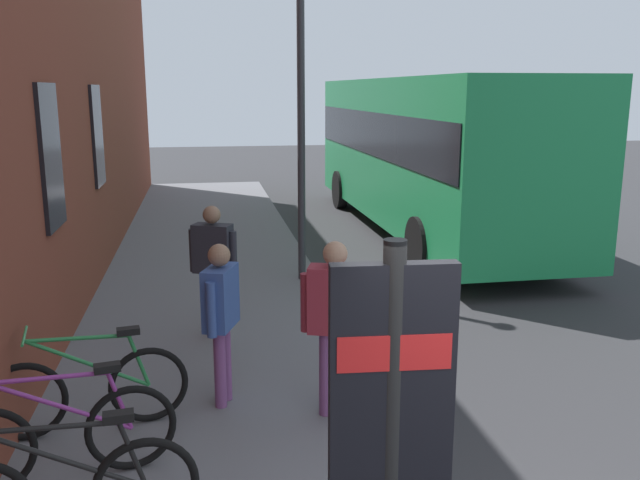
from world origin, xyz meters
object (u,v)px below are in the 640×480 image
(city_bus, at_px, (425,146))
(pedestrian_near_bus, at_px, (221,308))
(bicycle_under_window, at_px, (89,390))
(pedestrian_by_facade, at_px, (213,257))
(street_lamp, at_px, (301,96))
(transit_info_sign, at_px, (391,417))
(pedestrian_crossing_street, at_px, (335,311))
(bicycle_far_end, at_px, (62,436))

(city_bus, bearing_deg, pedestrian_near_bus, 149.65)
(bicycle_under_window, xyz_separation_m, city_bus, (8.38, -5.90, 1.41))
(pedestrian_by_facade, xyz_separation_m, pedestrian_near_bus, (-1.94, -0.04, -0.02))
(city_bus, xyz_separation_m, street_lamp, (-3.77, 3.30, 1.10))
(city_bus, bearing_deg, bicycle_under_window, 144.86)
(transit_info_sign, distance_m, city_bus, 12.28)
(pedestrian_crossing_street, bearing_deg, transit_info_sign, 173.34)
(pedestrian_by_facade, bearing_deg, street_lamp, -31.81)
(bicycle_under_window, xyz_separation_m, street_lamp, (4.61, -2.60, 2.51))
(pedestrian_by_facade, bearing_deg, pedestrian_near_bus, -178.95)
(bicycle_far_end, relative_size, transit_info_sign, 0.73)
(bicycle_under_window, bearing_deg, city_bus, -35.14)
(city_bus, distance_m, pedestrian_near_bus, 9.35)
(pedestrian_near_bus, bearing_deg, pedestrian_by_facade, 1.05)
(bicycle_under_window, height_order, street_lamp, street_lamp)
(city_bus, height_order, pedestrian_crossing_street, city_bus)
(bicycle_under_window, bearing_deg, pedestrian_by_facade, -26.84)
(transit_info_sign, relative_size, pedestrian_by_facade, 1.47)
(bicycle_under_window, relative_size, city_bus, 0.17)
(city_bus, distance_m, pedestrian_crossing_street, 9.26)
(bicycle_far_end, distance_m, pedestrian_by_facade, 3.40)
(pedestrian_by_facade, bearing_deg, city_bus, -37.88)
(transit_info_sign, relative_size, pedestrian_crossing_street, 1.43)
(pedestrian_crossing_street, relative_size, pedestrian_near_bus, 1.05)
(bicycle_far_end, height_order, city_bus, city_bus)
(city_bus, xyz_separation_m, pedestrian_by_facade, (-6.09, 4.74, -0.80))
(pedestrian_by_facade, bearing_deg, transit_info_sign, -172.81)
(bicycle_far_end, height_order, pedestrian_by_facade, pedestrian_by_facade)
(bicycle_far_end, xyz_separation_m, pedestrian_near_bus, (1.17, -1.27, 0.59))
(bicycle_far_end, relative_size, pedestrian_crossing_street, 1.04)
(transit_info_sign, relative_size, street_lamp, 0.49)
(city_bus, bearing_deg, bicycle_far_end, 147.02)
(pedestrian_near_bus, bearing_deg, street_lamp, -18.24)
(city_bus, relative_size, street_lamp, 2.16)
(city_bus, distance_m, pedestrian_by_facade, 7.76)
(transit_info_sign, xyz_separation_m, city_bus, (11.59, -4.05, 0.20))
(bicycle_under_window, distance_m, pedestrian_crossing_street, 2.31)
(street_lamp, bearing_deg, bicycle_under_window, 150.60)
(pedestrian_crossing_street, distance_m, pedestrian_near_bus, 1.11)
(city_bus, xyz_separation_m, pedestrian_crossing_street, (-8.47, 3.68, -0.77))
(transit_info_sign, height_order, pedestrian_near_bus, transit_info_sign)
(transit_info_sign, height_order, city_bus, city_bus)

